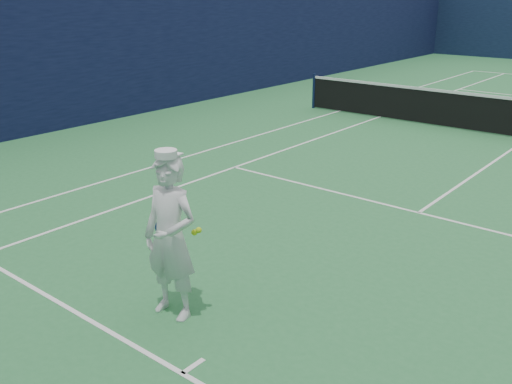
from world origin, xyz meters
TOP-DOWN VIEW (x-y plane):
  - tennis_player at (-0.88, -11.16)m, footprint 0.82×0.53m

SIDE VIEW (x-z plane):
  - tennis_player at x=-0.88m, z-range -0.02..1.94m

